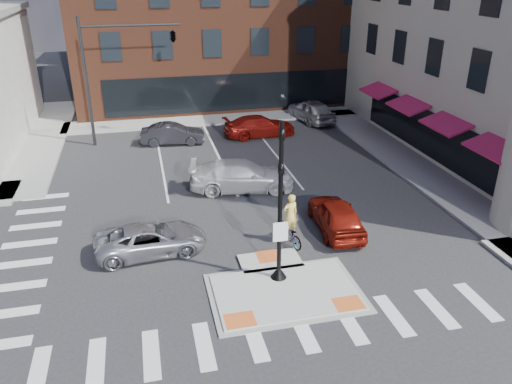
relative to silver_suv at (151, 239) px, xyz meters
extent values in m
plane|color=#28282B|center=(4.50, -3.48, -0.62)|extent=(120.00, 120.00, 0.00)
cube|color=gray|center=(4.50, -3.98, -0.59)|extent=(5.40, 3.60, 0.06)
cube|color=#A8A8A3|center=(4.50, -3.98, -0.56)|extent=(5.00, 3.20, 0.12)
cube|color=#A8A8A3|center=(4.50, -1.88, -0.56)|extent=(2.40, 1.40, 0.12)
cube|color=orange|center=(2.60, -5.18, -0.50)|extent=(1.00, 0.80, 0.01)
cube|color=orange|center=(6.40, -5.18, -0.50)|extent=(1.00, 0.80, 0.01)
cube|color=orange|center=(4.50, -1.58, -0.50)|extent=(0.90, 0.90, 0.01)
cube|color=gray|center=(-6.50, 16.52, -0.55)|extent=(3.00, 20.00, 0.15)
cube|color=gray|center=(15.30, 6.52, -0.55)|extent=(3.00, 24.00, 0.15)
cube|color=gray|center=(7.50, 18.52, -0.55)|extent=(26.00, 3.00, 0.15)
cube|color=#592C1B|center=(7.50, 28.52, 6.88)|extent=(24.00, 18.00, 15.00)
cube|color=black|center=(7.50, 19.52, 1.18)|extent=(20.00, 0.12, 2.80)
cube|color=black|center=(16.50, 6.52, 1.08)|extent=(0.12, 16.00, 2.60)
cube|color=#CF1B56|center=(15.80, 0.52, 2.43)|extent=(1.46, 3.00, 0.58)
cube|color=#CF1B56|center=(15.80, 6.52, 2.43)|extent=(1.46, 3.00, 0.58)
cube|color=#CF1B56|center=(15.80, 12.52, 2.43)|extent=(1.46, 3.00, 0.58)
cube|color=slate|center=(0.50, 48.52, 4.38)|extent=(10.00, 12.00, 10.00)
cube|color=brown|center=(13.50, 50.52, 5.38)|extent=(12.00, 12.00, 12.00)
cone|color=black|center=(4.50, -3.08, -0.28)|extent=(0.60, 0.60, 0.45)
cylinder|color=black|center=(4.50, -3.08, 2.58)|extent=(0.16, 0.16, 5.80)
cube|color=white|center=(4.50, -3.20, 1.48)|extent=(0.55, 0.04, 0.75)
imported|color=black|center=(4.50, -3.08, 4.68)|extent=(0.18, 0.22, 1.10)
imported|color=black|center=(4.50, -3.08, 3.48)|extent=(0.18, 0.22, 1.10)
cylinder|color=black|center=(-3.00, 14.52, 3.38)|extent=(0.20, 0.20, 8.00)
cylinder|color=black|center=(0.00, 14.52, 6.78)|extent=(6.00, 0.14, 0.14)
imported|color=black|center=(2.50, 14.52, 6.18)|extent=(0.48, 2.24, 0.90)
imported|color=#A8AAAF|center=(0.00, 0.00, 0.00)|extent=(4.61, 2.39, 1.24)
imported|color=maroon|center=(8.00, 0.09, 0.10)|extent=(2.02, 4.35, 1.44)
imported|color=silver|center=(4.88, 5.35, 0.16)|extent=(5.66, 2.99, 1.56)
imported|color=#27262B|center=(2.00, 13.60, 0.05)|extent=(4.24, 1.90, 1.35)
imported|color=#B4B6BC|center=(12.54, 16.52, 0.20)|extent=(2.75, 5.10, 1.65)
imported|color=maroon|center=(7.93, 13.86, 0.09)|extent=(5.07, 2.45, 1.42)
imported|color=#3F3F44|center=(5.68, -0.59, -0.15)|extent=(1.02, 1.90, 0.95)
imported|color=#E9CB52|center=(5.68, -0.59, 0.74)|extent=(0.74, 0.57, 1.81)
camera|label=1|loc=(0.08, -18.05, 10.04)|focal=35.00mm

